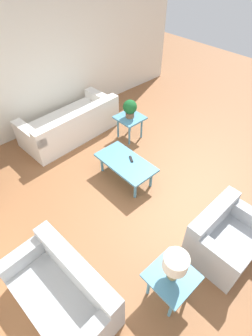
# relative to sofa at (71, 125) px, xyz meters

# --- Properties ---
(ground_plane) EXTENTS (14.00, 14.00, 0.00)m
(ground_plane) POSITION_rel_sofa_xyz_m (-2.26, -0.15, -0.27)
(ground_plane) COLOR #8E5B38
(wall_right) EXTENTS (0.12, 7.20, 2.70)m
(wall_right) POSITION_rel_sofa_xyz_m (0.80, -0.15, 1.08)
(wall_right) COLOR silver
(wall_right) RESTS_ON ground_plane
(sofa) EXTENTS (1.06, 2.14, 0.72)m
(sofa) POSITION_rel_sofa_xyz_m (0.00, 0.00, 0.00)
(sofa) COLOR white
(sofa) RESTS_ON ground_plane
(armchair) EXTENTS (0.78, 1.01, 0.72)m
(armchair) POSITION_rel_sofa_xyz_m (-3.78, 0.01, 0.02)
(armchair) COLOR #A8ADB2
(armchair) RESTS_ON ground_plane
(loveseat) EXTENTS (1.44, 0.84, 0.72)m
(loveseat) POSITION_rel_sofa_xyz_m (-2.90, 2.06, 0.01)
(loveseat) COLOR #A8ADB2
(loveseat) RESTS_ON ground_plane
(coffee_table) EXTENTS (1.09, 0.58, 0.41)m
(coffee_table) POSITION_rel_sofa_xyz_m (-1.79, 0.04, 0.09)
(coffee_table) COLOR teal
(coffee_table) RESTS_ON ground_plane
(side_table_plant) EXTENTS (0.53, 0.53, 0.51)m
(side_table_plant) POSITION_rel_sofa_xyz_m (-0.91, -0.89, 0.16)
(side_table_plant) COLOR teal
(side_table_plant) RESTS_ON ground_plane
(side_table_lamp) EXTENTS (0.53, 0.53, 0.51)m
(side_table_lamp) POSITION_rel_sofa_xyz_m (-3.69, 1.05, 0.16)
(side_table_lamp) COLOR teal
(side_table_lamp) RESTS_ON ground_plane
(potted_plant) EXTENTS (0.29, 0.29, 0.38)m
(potted_plant) POSITION_rel_sofa_xyz_m (-0.91, -0.89, 0.45)
(potted_plant) COLOR brown
(potted_plant) RESTS_ON side_table_plant
(table_lamp) EXTENTS (0.28, 0.28, 0.42)m
(table_lamp) POSITION_rel_sofa_xyz_m (-3.69, 1.05, 0.53)
(table_lamp) COLOR #997F4C
(table_lamp) RESTS_ON side_table_lamp
(remote_control) EXTENTS (0.16, 0.11, 0.02)m
(remote_control) POSITION_rel_sofa_xyz_m (-1.82, -0.07, 0.14)
(remote_control) COLOR black
(remote_control) RESTS_ON coffee_table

